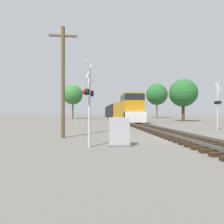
{
  "coord_description": "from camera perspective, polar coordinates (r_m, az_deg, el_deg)",
  "views": [
    {
      "loc": [
        -5.58,
        -10.63,
        1.65
      ],
      "look_at": [
        -3.99,
        5.25,
        1.71
      ],
      "focal_mm": 28.0,
      "sensor_mm": 36.0,
      "label": 1
    }
  ],
  "objects": [
    {
      "name": "freight_train",
      "position": [
        46.04,
        1.23,
        0.22
      ],
      "size": [
        2.88,
        46.91,
        4.48
      ],
      "color": "#B77A14",
      "rests_on": "ground"
    },
    {
      "name": "crossing_signal_near",
      "position": [
        8.41,
        -7.58,
        4.88
      ],
      "size": [
        0.53,
        1.01,
        4.06
      ],
      "rotation": [
        0.0,
        0.0,
        -1.83
      ],
      "color": "#B7B7BC",
      "rests_on": "ground"
    },
    {
      "name": "rail_track_bed",
      "position": [
        12.1,
        22.0,
        -7.38
      ],
      "size": [
        2.6,
        160.0,
        0.31
      ],
      "color": "black",
      "rests_on": "ground"
    },
    {
      "name": "crossing_signal_far",
      "position": [
        19.13,
        31.27,
        2.5
      ],
      "size": [
        0.5,
        1.01,
        4.6
      ],
      "rotation": [
        0.0,
        0.0,
        1.35
      ],
      "color": "#B7B7BC",
      "rests_on": "ground"
    },
    {
      "name": "tree_mid_background",
      "position": [
        48.48,
        -12.68,
        5.52
      ],
      "size": [
        5.33,
        5.33,
        9.15
      ],
      "color": "#473521",
      "rests_on": "ground"
    },
    {
      "name": "relay_cabinet",
      "position": [
        8.55,
        2.34,
        -6.62
      ],
      "size": [
        1.07,
        0.5,
        1.41
      ],
      "color": "slate",
      "rests_on": "ground"
    },
    {
      "name": "tree_far_right",
      "position": [
        36.04,
        22.21,
        5.73
      ],
      "size": [
        5.22,
        5.22,
        8.01
      ],
      "color": "#473521",
      "rests_on": "ground"
    },
    {
      "name": "utility_pole",
      "position": [
        12.03,
        -15.72,
        10.16
      ],
      "size": [
        1.8,
        0.24,
        7.28
      ],
      "color": "brown",
      "rests_on": "ground"
    },
    {
      "name": "ground_plane",
      "position": [
        12.12,
        22.0,
        -8.01
      ],
      "size": [
        400.0,
        400.0,
        0.0
      ],
      "primitive_type": "plane",
      "color": "#666059"
    },
    {
      "name": "tree_deep_background",
      "position": [
        56.85,
        14.44,
        5.56
      ],
      "size": [
        6.64,
        6.64,
        10.68
      ],
      "color": "brown",
      "rests_on": "ground"
    }
  ]
}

